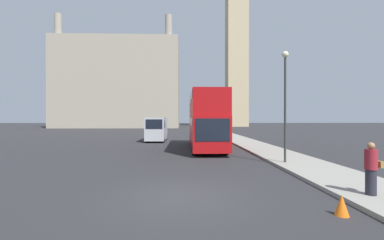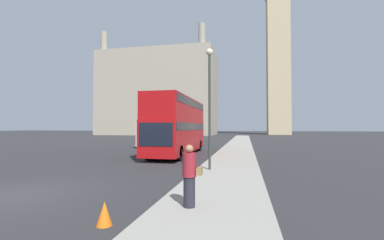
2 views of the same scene
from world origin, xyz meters
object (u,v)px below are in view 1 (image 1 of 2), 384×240
Objects in this scene: clock_tower at (237,29)px; red_double_decker_bus at (206,119)px; pedestrian at (371,169)px; white_van at (157,129)px; street_lamp at (285,90)px.

clock_tower is 5.91× the size of red_double_decker_bus.
pedestrian is at bearing -98.45° from clock_tower.
pedestrian is at bearing -67.07° from white_van.
white_van is 23.08m from pedestrian.
street_lamp reaches higher than pedestrian.
clock_tower is 66.87m from white_van.
red_double_decker_bus is at bearing -103.78° from clock_tower.
clock_tower reaches higher than red_double_decker_bus.
pedestrian is at bearing -87.04° from street_lamp.
red_double_decker_bus is at bearing 115.69° from street_lamp.
white_van is (-4.95, 7.43, -1.12)m from red_double_decker_bus.
street_lamp is at bearing 92.96° from pedestrian.
red_double_decker_bus is 14.48m from pedestrian.
clock_tower is at bearing 81.55° from pedestrian.
pedestrian is 0.27× the size of street_lamp.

